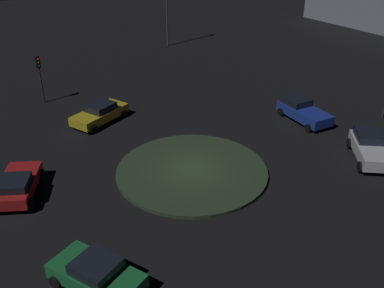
% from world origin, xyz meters
% --- Properties ---
extents(ground_plane, '(117.47, 117.47, 0.00)m').
position_xyz_m(ground_plane, '(0.00, 0.00, 0.00)').
color(ground_plane, black).
extents(roundabout_island, '(9.15, 9.15, 0.21)m').
position_xyz_m(roundabout_island, '(0.00, 0.00, 0.11)').
color(roundabout_island, '#2D4228').
rests_on(roundabout_island, ground_plane).
extents(car_yellow, '(4.38, 4.43, 1.43)m').
position_xyz_m(car_yellow, '(-8.33, -5.17, 0.73)').
color(car_yellow, gold).
rests_on(car_yellow, ground_plane).
extents(car_white, '(4.53, 3.04, 1.58)m').
position_xyz_m(car_white, '(0.76, 11.31, 0.82)').
color(car_white, white).
rests_on(car_white, ground_plane).
extents(car_blue, '(4.64, 2.99, 1.52)m').
position_xyz_m(car_blue, '(-5.50, 9.60, 0.77)').
color(car_blue, '#1E38A5').
rests_on(car_blue, ground_plane).
extents(car_red, '(4.19, 2.53, 1.41)m').
position_xyz_m(car_red, '(0.38, -9.92, 0.75)').
color(car_red, red).
rests_on(car_red, ground_plane).
extents(car_green, '(4.20, 4.25, 1.48)m').
position_xyz_m(car_green, '(8.13, -5.83, 0.76)').
color(car_green, '#1E7238').
rests_on(car_green, ground_plane).
extents(traffic_light_southwest, '(0.39, 0.37, 3.86)m').
position_xyz_m(traffic_light_southwest, '(-12.97, -9.50, 2.75)').
color(traffic_light_southwest, '#2D2D2D').
rests_on(traffic_light_southwest, ground_plane).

